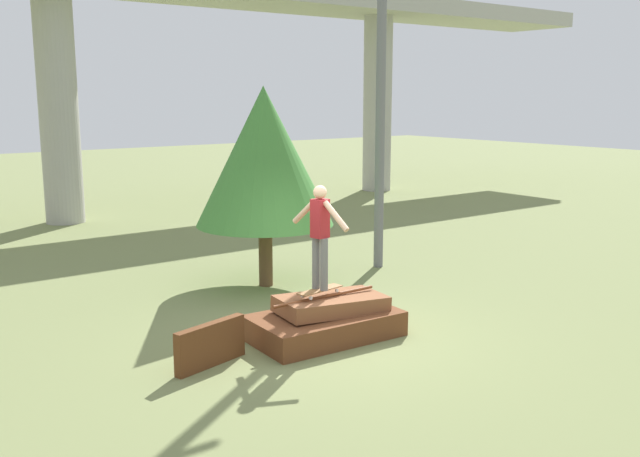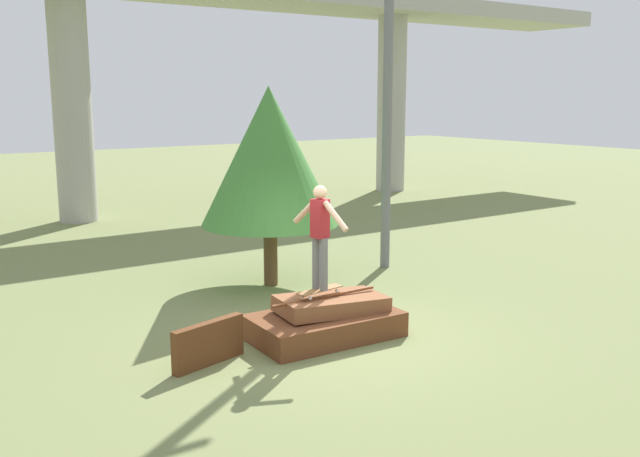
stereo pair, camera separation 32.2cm
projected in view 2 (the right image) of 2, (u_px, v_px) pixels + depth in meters
ground_plane at (325, 337)px, 11.01m from camera, size 80.00×80.00×0.00m
scrap_pile at (326, 320)px, 10.98m from camera, size 2.33×1.41×0.68m
scrap_plank_loose at (209, 343)px, 9.86m from camera, size 1.18×0.42×0.61m
skateboard at (320, 290)px, 10.88m from camera, size 0.85×0.33×0.09m
skater at (320, 230)px, 10.70m from camera, size 0.27×1.14×1.60m
highway_overpass at (66, 6)px, 20.02m from camera, size 44.00×3.28×7.23m
utility_pole at (388, 66)px, 14.72m from camera, size 1.30×0.20×8.31m
tree_behind_left at (269, 157)px, 13.59m from camera, size 2.65×2.65×3.86m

